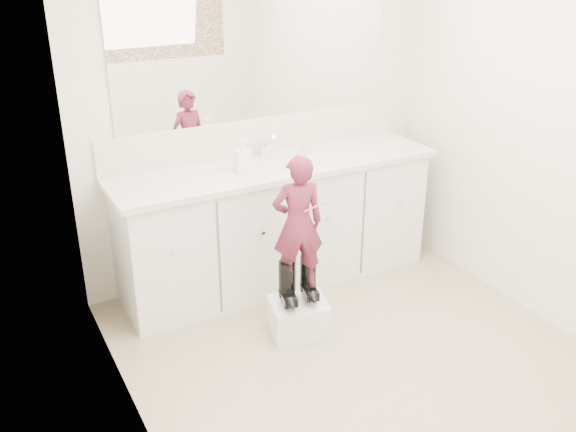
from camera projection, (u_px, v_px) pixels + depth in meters
floor at (374, 370)px, 3.71m from camera, size 3.00×3.00×0.00m
wall_back at (257, 109)px, 4.43m from camera, size 2.60×0.00×2.60m
wall_left at (132, 227)px, 2.66m from camera, size 0.00×3.00×3.00m
wall_right at (566, 140)px, 3.78m from camera, size 0.00×3.00×3.00m
vanity_cabinet at (276, 226)px, 4.52m from camera, size 2.20×0.55×0.85m
countertop at (277, 167)px, 4.33m from camera, size 2.28×0.58×0.04m
backsplash at (259, 136)px, 4.49m from camera, size 2.28×0.03×0.25m
mirror at (257, 45)px, 4.24m from camera, size 2.00×0.02×1.00m
faucet at (266, 150)px, 4.44m from camera, size 0.08×0.08×0.10m
cup at (308, 148)px, 4.50m from camera, size 0.10×0.10×0.08m
soap_bottle at (243, 155)px, 4.15m from camera, size 0.11×0.12×0.22m
step_stool at (299, 317)px, 4.02m from camera, size 0.41×0.36×0.22m
boot_left at (287, 283)px, 3.90m from camera, size 0.15×0.21×0.29m
boot_right at (308, 277)px, 3.97m from camera, size 0.15×0.21×0.29m
toddler at (298, 224)px, 3.78m from camera, size 0.35×0.27×0.85m
toothbrush at (315, 207)px, 3.70m from camera, size 0.13×0.04×0.06m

